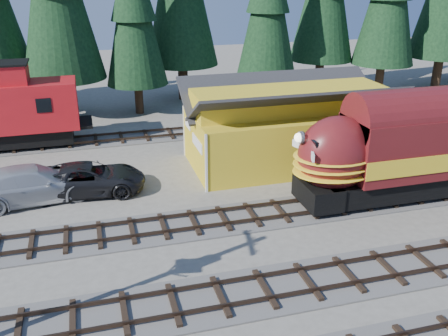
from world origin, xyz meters
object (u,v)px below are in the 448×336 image
object	(u,v)px
pickup_truck_a	(89,179)
locomotive	(436,148)
pickup_truck_b	(33,184)
depot	(288,118)

from	to	relation	value
pickup_truck_a	locomotive	bearing A→B (deg)	-101.25
locomotive	pickup_truck_b	xyz separation A→B (m)	(-20.95, 4.97, -1.68)
depot	pickup_truck_a	size ratio (longest dim) A/B	2.08
pickup_truck_a	pickup_truck_b	world-z (taller)	pickup_truck_b
depot	pickup_truck_a	world-z (taller)	depot
locomotive	pickup_truck_a	world-z (taller)	locomotive
locomotive	pickup_truck_b	bearing A→B (deg)	166.65
pickup_truck_a	pickup_truck_b	xyz separation A→B (m)	(-2.88, -0.20, 0.12)
depot	pickup_truck_b	size ratio (longest dim) A/B	1.91
locomotive	pickup_truck_a	size ratio (longest dim) A/B	2.73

